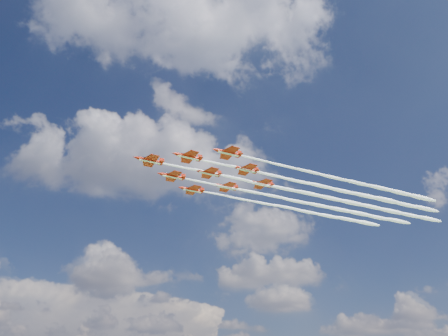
{
  "coord_description": "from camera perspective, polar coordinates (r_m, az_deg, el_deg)",
  "views": [
    {
      "loc": [
        -6.04,
        -120.5,
        20.16
      ],
      "look_at": [
        -0.43,
        6.92,
        86.48
      ],
      "focal_mm": 35.0,
      "sensor_mm": 36.0,
      "label": 1
    }
  ],
  "objects": [
    {
      "name": "jet_lead",
      "position": [
        149.78,
        7.12,
        -2.53
      ],
      "size": [
        89.86,
        40.23,
        2.39
      ],
      "rotation": [
        0.0,
        0.0,
        0.4
      ],
      "color": "#B41B0A"
    },
    {
      "name": "jet_row2_port",
      "position": [
        149.6,
        11.71,
        -2.11
      ],
      "size": [
        89.86,
        40.23,
        2.39
      ],
      "rotation": [
        0.0,
        0.0,
        0.4
      ],
      "color": "#B41B0A"
    },
    {
      "name": "jet_row2_starb",
      "position": [
        160.16,
        8.72,
        -4.12
      ],
      "size": [
        89.86,
        40.23,
        2.39
      ],
      "rotation": [
        0.0,
        0.0,
        0.4
      ],
      "color": "#B41B0A"
    },
    {
      "name": "jet_row3_port",
      "position": [
        150.38,
        16.29,
        -1.68
      ],
      "size": [
        89.86,
        40.23,
        2.39
      ],
      "rotation": [
        0.0,
        0.0,
        0.4
      ],
      "color": "#B41B0A"
    },
    {
      "name": "jet_row3_centre",
      "position": [
        160.26,
        13.02,
        -3.72
      ],
      "size": [
        89.86,
        40.23,
        2.39
      ],
      "rotation": [
        0.0,
        0.0,
        0.4
      ],
      "color": "#B41B0A"
    },
    {
      "name": "jet_row3_starb",
      "position": [
        170.77,
        10.14,
        -5.51
      ],
      "size": [
        89.86,
        40.23,
        2.39
      ],
      "rotation": [
        0.0,
        0.0,
        0.4
      ],
      "color": "#B41B0A"
    },
    {
      "name": "jet_row4_port",
      "position": [
        161.25,
        17.29,
        -3.31
      ],
      "size": [
        89.86,
        40.23,
        2.39
      ],
      "rotation": [
        0.0,
        0.0,
        0.4
      ],
      "color": "#B41B0A"
    },
    {
      "name": "jet_row4_starb",
      "position": [
        171.1,
        14.18,
        -5.13
      ],
      "size": [
        89.86,
        40.23,
        2.39
      ],
      "rotation": [
        0.0,
        0.0,
        0.4
      ],
      "color": "#B41B0A"
    },
    {
      "name": "jet_tail",
      "position": [
        172.27,
        18.17,
        -4.73
      ],
      "size": [
        89.86,
        40.23,
        2.39
      ],
      "rotation": [
        0.0,
        0.0,
        0.4
      ],
      "color": "#B41B0A"
    }
  ]
}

